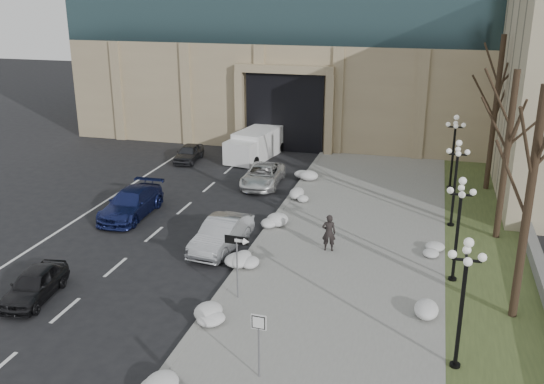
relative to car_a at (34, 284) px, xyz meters
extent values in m
cube|color=gray|center=(11.71, 7.45, -0.58)|extent=(9.00, 40.00, 0.12)
cube|color=gray|center=(7.21, 7.45, -0.57)|extent=(0.30, 40.00, 0.14)
cube|color=#3D4B25|center=(18.21, 7.45, -0.59)|extent=(4.00, 40.00, 0.10)
cube|color=gray|center=(20.21, 9.45, -0.29)|extent=(0.50, 30.00, 0.70)
cube|color=tan|center=(6.21, 35.45, 3.36)|extent=(40.00, 20.00, 8.00)
cube|color=black|center=(4.21, 26.45, 2.36)|extent=(6.00, 2.50, 6.00)
cube|color=tan|center=(4.21, 25.05, 5.66)|extent=(7.50, 0.60, 0.60)
cube|color=tan|center=(0.71, 25.05, 2.36)|extent=(0.60, 0.60, 6.00)
cube|color=tan|center=(7.71, 25.05, 2.36)|extent=(0.60, 0.60, 6.00)
imported|color=black|center=(0.00, 0.00, 0.00)|extent=(1.95, 3.91, 1.28)
imported|color=#A4A6AB|center=(5.71, 6.66, 0.12)|extent=(2.04, 4.74, 1.52)
imported|color=navy|center=(-0.62, 9.55, 0.11)|extent=(2.18, 5.22, 1.51)
imported|color=white|center=(4.91, 16.74, 0.03)|extent=(2.46, 4.90, 1.33)
imported|color=#303136|center=(-1.82, 20.72, -0.02)|extent=(1.69, 3.72, 1.24)
imported|color=black|center=(10.79, 7.58, 0.39)|extent=(0.71, 0.51, 1.82)
cube|color=white|center=(2.74, 23.71, 0.38)|extent=(3.10, 5.40, 2.03)
cube|color=white|center=(2.20, 20.70, 0.27)|extent=(2.39, 1.98, 1.63)
cylinder|color=black|center=(1.23, 21.08, -0.28)|extent=(0.38, 0.75, 0.71)
cylinder|color=black|center=(3.24, 20.73, -0.28)|extent=(0.38, 0.75, 0.71)
cylinder|color=black|center=(2.00, 25.39, -0.28)|extent=(0.38, 0.75, 0.71)
cylinder|color=black|center=(4.01, 25.03, -0.28)|extent=(0.38, 0.75, 0.71)
cylinder|color=slate|center=(8.04, 2.03, 0.74)|extent=(0.06, 0.06, 2.76)
cube|color=black|center=(8.04, 2.03, 2.01)|extent=(1.01, 0.08, 0.34)
cube|color=white|center=(8.19, 2.00, 2.01)|extent=(0.48, 0.03, 0.13)
cone|color=white|center=(8.46, 1.98, 2.01)|extent=(0.24, 0.28, 0.28)
cylinder|color=slate|center=(10.34, -2.80, 0.53)|extent=(0.06, 0.06, 2.34)
cube|color=white|center=(10.34, -2.80, 1.49)|extent=(0.51, 0.06, 0.51)
cube|color=black|center=(10.34, -2.83, 1.49)|extent=(0.45, 0.03, 0.45)
cube|color=white|center=(10.34, -2.83, 1.49)|extent=(0.38, 0.03, 0.38)
ellipsoid|color=silver|center=(7.68, 0.27, -0.34)|extent=(1.10, 1.60, 0.36)
ellipsoid|color=silver|center=(7.35, 4.51, -0.34)|extent=(1.10, 1.60, 0.36)
ellipsoid|color=silver|center=(7.36, 9.67, -0.34)|extent=(1.10, 1.60, 0.36)
ellipsoid|color=silver|center=(7.84, 14.26, -0.34)|extent=(1.10, 1.60, 0.36)
ellipsoid|color=silver|center=(7.44, 18.03, -0.34)|extent=(1.10, 1.60, 0.36)
ellipsoid|color=silver|center=(15.61, 2.54, -0.34)|extent=(1.10, 1.60, 0.36)
ellipsoid|color=silver|center=(15.88, 8.50, -0.34)|extent=(1.10, 1.60, 0.36)
cylinder|color=black|center=(16.51, -0.55, -0.54)|extent=(0.36, 0.36, 0.20)
cylinder|color=black|center=(16.51, -0.55, 1.36)|extent=(0.14, 0.14, 4.00)
cylinder|color=black|center=(16.51, -0.55, 3.36)|extent=(0.10, 0.90, 0.10)
cylinder|color=black|center=(16.51, -0.55, 3.36)|extent=(0.90, 0.10, 0.10)
sphere|color=silver|center=(16.51, -0.55, 3.96)|extent=(0.32, 0.32, 0.32)
sphere|color=silver|center=(16.96, -0.55, 3.51)|extent=(0.28, 0.28, 0.28)
sphere|color=silver|center=(16.06, -0.55, 3.51)|extent=(0.28, 0.28, 0.28)
sphere|color=silver|center=(16.51, -0.10, 3.51)|extent=(0.28, 0.28, 0.28)
sphere|color=silver|center=(16.51, -1.00, 3.51)|extent=(0.28, 0.28, 0.28)
cylinder|color=black|center=(16.51, 5.95, -0.54)|extent=(0.36, 0.36, 0.20)
cylinder|color=black|center=(16.51, 5.95, 1.36)|extent=(0.14, 0.14, 4.00)
cylinder|color=black|center=(16.51, 5.95, 3.36)|extent=(0.10, 0.90, 0.10)
cylinder|color=black|center=(16.51, 5.95, 3.36)|extent=(0.90, 0.10, 0.10)
sphere|color=silver|center=(16.51, 5.95, 3.96)|extent=(0.32, 0.32, 0.32)
sphere|color=silver|center=(16.96, 5.95, 3.51)|extent=(0.28, 0.28, 0.28)
sphere|color=silver|center=(16.06, 5.95, 3.51)|extent=(0.28, 0.28, 0.28)
sphere|color=silver|center=(16.51, 6.40, 3.51)|extent=(0.28, 0.28, 0.28)
sphere|color=silver|center=(16.51, 5.50, 3.51)|extent=(0.28, 0.28, 0.28)
cylinder|color=black|center=(16.51, 12.45, -0.54)|extent=(0.36, 0.36, 0.20)
cylinder|color=black|center=(16.51, 12.45, 1.36)|extent=(0.14, 0.14, 4.00)
cylinder|color=black|center=(16.51, 12.45, 3.36)|extent=(0.10, 0.90, 0.10)
cylinder|color=black|center=(16.51, 12.45, 3.36)|extent=(0.90, 0.10, 0.10)
sphere|color=silver|center=(16.51, 12.45, 3.96)|extent=(0.32, 0.32, 0.32)
sphere|color=silver|center=(16.96, 12.45, 3.51)|extent=(0.28, 0.28, 0.28)
sphere|color=silver|center=(16.06, 12.45, 3.51)|extent=(0.28, 0.28, 0.28)
sphere|color=silver|center=(16.51, 12.90, 3.51)|extent=(0.28, 0.28, 0.28)
sphere|color=silver|center=(16.51, 12.00, 3.51)|extent=(0.28, 0.28, 0.28)
cylinder|color=black|center=(16.51, 18.95, -0.54)|extent=(0.36, 0.36, 0.20)
cylinder|color=black|center=(16.51, 18.95, 1.36)|extent=(0.14, 0.14, 4.00)
cylinder|color=black|center=(16.51, 18.95, 3.36)|extent=(0.10, 0.90, 0.10)
cylinder|color=black|center=(16.51, 18.95, 3.36)|extent=(0.90, 0.10, 0.10)
sphere|color=silver|center=(16.51, 18.95, 3.96)|extent=(0.32, 0.32, 0.32)
sphere|color=silver|center=(16.96, 18.95, 3.51)|extent=(0.28, 0.28, 0.28)
sphere|color=silver|center=(16.06, 18.95, 3.51)|extent=(0.28, 0.28, 0.28)
sphere|color=silver|center=(16.51, 19.40, 3.51)|extent=(0.28, 0.28, 0.28)
sphere|color=silver|center=(16.51, 18.50, 3.51)|extent=(0.28, 0.28, 0.28)
cylinder|color=black|center=(18.71, 3.45, 3.86)|extent=(0.32, 0.32, 9.00)
cylinder|color=black|center=(18.71, 11.45, 3.61)|extent=(0.32, 0.32, 8.50)
cylinder|color=black|center=(18.71, 19.45, 4.11)|extent=(0.32, 0.32, 9.50)
camera|label=1|loc=(15.08, -18.81, 11.53)|focal=40.00mm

